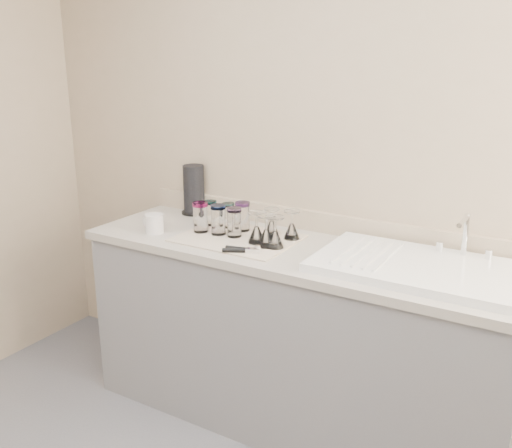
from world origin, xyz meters
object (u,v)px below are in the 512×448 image
Objects in this scene: tumbler_purple at (243,216)px; tumbler_magenta at (200,217)px; tumbler_teal at (211,213)px; goblet_back_right at (292,229)px; tumbler_cyan at (228,215)px; tumbler_blue at (218,220)px; goblet_back_left at (272,226)px; can_opener at (242,250)px; goblet_front_right at (275,237)px; white_mug at (154,223)px; paper_towel_roll at (194,190)px; goblet_front_left at (257,232)px; tumbler_lavender at (234,222)px; goblet_extra at (266,236)px; sink_unit at (417,266)px.

tumbler_purple is 0.98× the size of tumbler_magenta.
tumbler_teal is 0.91× the size of goblet_back_right.
tumbler_teal is at bearing 179.76° from tumbler_purple.
tumbler_blue is (0.02, -0.13, 0.01)m from tumbler_cyan.
goblet_back_left reaches higher than can_opener.
goblet_front_right reaches higher than tumbler_cyan.
tumbler_cyan is at bearing 6.34° from tumbler_teal.
goblet_back_right is (0.43, 0.13, -0.03)m from tumbler_magenta.
tumbler_purple reaches higher than tumbler_teal.
goblet_back_right is at bearing 21.02° from white_mug.
paper_towel_roll reaches higher than goblet_back_right.
goblet_front_left reaches higher than tumbler_purple.
goblet_front_right is at bearing -17.49° from tumbler_teal.
can_opener is 0.73m from paper_towel_roll.
goblet_front_right is at bearing -8.43° from goblet_front_left.
tumbler_cyan is 0.46× the size of paper_towel_roll.
tumbler_teal is 0.13m from tumbler_magenta.
goblet_front_right reaches higher than tumbler_lavender.
goblet_front_left is (-0.00, -0.14, 0.01)m from goblet_back_left.
goblet_extra is (0.39, -0.03, -0.03)m from tumbler_magenta.
tumbler_cyan is at bearing 41.47° from white_mug.
tumbler_magenta is at bearing 155.85° from can_opener.
tumbler_lavender reaches higher than tumbler_cyan.
goblet_front_left is 0.15m from can_opener.
tumbler_purple is 0.99× the size of goblet_front_left.
goblet_front_left reaches higher than can_opener.
tumbler_magenta reaches higher than white_mug.
goblet_back_left is 0.95× the size of goblet_back_right.
tumbler_blue reaches higher than tumbler_cyan.
goblet_back_right is 0.92× the size of goblet_extra.
goblet_back_right is 0.94× the size of goblet_front_left.
goblet_front_left is at bearing -26.28° from paper_towel_roll.
goblet_back_left reaches higher than tumbler_cyan.
goblet_back_right is at bearing 20.33° from tumbler_blue.
goblet_front_right reaches higher than tumbler_teal.
can_opener is (-0.73, -0.19, -0.00)m from sink_unit.
tumbler_blue is 1.07× the size of goblet_back_right.
tumbler_cyan is at bearing 101.05° from tumbler_blue.
goblet_front_right is at bearing -2.63° from tumbler_magenta.
sink_unit is 0.96m from tumbler_blue.
tumbler_cyan is 0.39m from goblet_front_right.
tumbler_blue reaches higher than tumbler_lavender.
tumbler_magenta is (-0.17, -0.12, 0.00)m from tumbler_purple.
goblet_extra reaches higher than goblet_back_right.
goblet_front_left is 0.90× the size of can_opener.
sink_unit reaches higher than goblet_back_right.
tumbler_blue reaches higher than tumbler_teal.
tumbler_blue is at bearing -178.06° from sink_unit.
tumbler_blue is 0.44m from paper_towel_roll.
sink_unit is 0.88m from tumbler_lavender.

